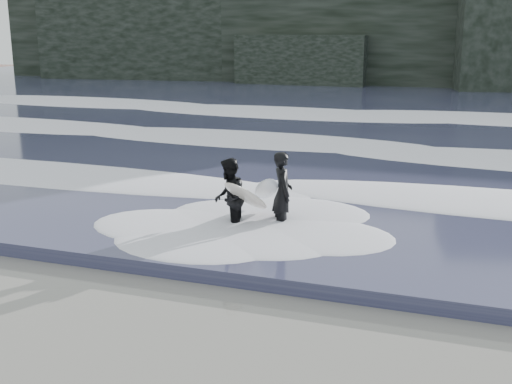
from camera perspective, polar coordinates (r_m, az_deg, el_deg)
ground at (r=9.82m, az=-14.99°, el=-13.94°), size 120.00×120.00×0.00m
sea at (r=36.68m, az=11.11°, el=7.25°), size 90.00×52.00×0.30m
headland at (r=53.30m, az=14.09°, el=14.50°), size 70.00×9.00×10.00m
foam_near at (r=17.35m, az=1.57°, el=0.49°), size 60.00×3.20×0.20m
foam_mid at (r=23.98m, az=6.63°, el=4.36°), size 60.00×4.00×0.24m
foam_far at (r=32.72m, az=10.11°, el=6.98°), size 60.00×4.80×0.30m
surfer_left at (r=14.55m, az=2.16°, el=-0.03°), size 1.34×1.82×1.89m
surfer_right at (r=14.27m, az=-2.22°, el=-0.52°), size 1.23×2.01×1.79m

